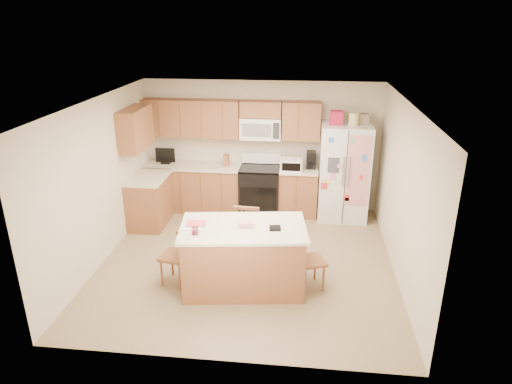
# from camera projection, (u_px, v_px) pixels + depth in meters

# --- Properties ---
(ground) EXTENTS (4.50, 4.50, 0.00)m
(ground) POSITION_uv_depth(u_px,v_px,m) (247.00, 261.00, 7.21)
(ground) COLOR #7F6954
(ground) RESTS_ON ground
(room_shell) EXTENTS (4.60, 4.60, 2.52)m
(room_shell) POSITION_uv_depth(u_px,v_px,m) (247.00, 175.00, 6.68)
(room_shell) COLOR beige
(room_shell) RESTS_ON ground
(cabinetry) EXTENTS (3.36, 1.56, 2.15)m
(cabinetry) POSITION_uv_depth(u_px,v_px,m) (208.00, 168.00, 8.63)
(cabinetry) COLOR brown
(cabinetry) RESTS_ON ground
(stove) EXTENTS (0.76, 0.65, 1.13)m
(stove) POSITION_uv_depth(u_px,v_px,m) (260.00, 189.00, 8.83)
(stove) COLOR black
(stove) RESTS_ON ground
(refrigerator) EXTENTS (0.90, 0.79, 2.04)m
(refrigerator) POSITION_uv_depth(u_px,v_px,m) (344.00, 171.00, 8.45)
(refrigerator) COLOR white
(refrigerator) RESTS_ON ground
(island) EXTENTS (1.82, 1.20, 1.03)m
(island) POSITION_uv_depth(u_px,v_px,m) (243.00, 257.00, 6.37)
(island) COLOR brown
(island) RESTS_ON ground
(windsor_chair_left) EXTENTS (0.45, 0.47, 0.93)m
(windsor_chair_left) POSITION_uv_depth(u_px,v_px,m) (176.00, 255.00, 6.47)
(windsor_chair_left) COLOR brown
(windsor_chair_left) RESTS_ON ground
(windsor_chair_back) EXTENTS (0.44, 0.42, 0.96)m
(windsor_chair_back) POSITION_uv_depth(u_px,v_px,m) (248.00, 233.00, 7.10)
(windsor_chair_back) COLOR brown
(windsor_chair_back) RESTS_ON ground
(windsor_chair_right) EXTENTS (0.48, 0.49, 0.90)m
(windsor_chair_right) POSITION_uv_depth(u_px,v_px,m) (309.00, 260.00, 6.37)
(windsor_chair_right) COLOR brown
(windsor_chair_right) RESTS_ON ground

